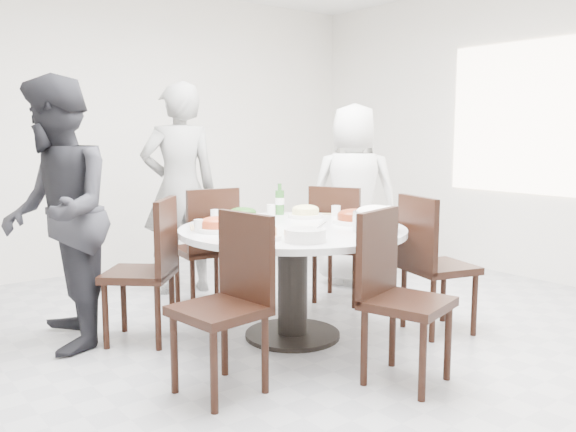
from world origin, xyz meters
TOP-DOWN VIEW (x-y plane):
  - floor at (0.00, 0.00)m, footprint 6.00×6.00m
  - wall_back at (0.00, 3.00)m, footprint 6.00×0.01m
  - wall_right at (3.00, 0.00)m, footprint 0.01×6.00m
  - window at (2.98, 0.00)m, footprint 0.04×2.20m
  - dining_table at (0.20, 0.29)m, footprint 1.50×1.50m
  - chair_ne at (1.07, 0.74)m, footprint 0.56×0.56m
  - chair_n at (0.11, 1.29)m, footprint 0.47×0.47m
  - chair_nw at (-0.64, 0.85)m, footprint 0.59×0.59m
  - chair_sw at (-0.66, -0.17)m, footprint 0.47×0.47m
  - chair_s at (0.22, -0.69)m, footprint 0.52×0.52m
  - chair_se at (1.06, -0.24)m, footprint 0.52×0.52m
  - diner_right at (1.55, 1.10)m, footprint 0.93×0.92m
  - diner_middle at (0.18, 1.80)m, footprint 0.74×0.58m
  - diner_left at (-1.08, 1.05)m, footprint 0.85×0.98m
  - dish_greens at (0.11, 0.75)m, footprint 0.25×0.25m
  - dish_pale at (0.56, 0.59)m, footprint 0.25×0.25m
  - dish_orange at (-0.29, 0.46)m, footprint 0.25×0.25m
  - dish_redbrown at (0.64, 0.16)m, footprint 0.30×0.30m
  - dish_tofu at (-0.24, 0.06)m, footprint 0.27×0.27m
  - rice_bowl at (0.51, -0.16)m, footprint 0.29×0.29m
  - soup_bowl at (-0.07, -0.16)m, footprint 0.24×0.24m
  - beverage_bottle at (0.50, 0.83)m, footprint 0.07×0.07m
  - tea_cups at (0.18, 0.91)m, footprint 0.07×0.07m
  - chopsticks at (0.23, 0.97)m, footprint 0.24×0.04m

SIDE VIEW (x-z plane):
  - floor at x=0.00m, z-range -0.01..0.01m
  - dining_table at x=0.20m, z-range 0.00..0.75m
  - chair_ne at x=1.07m, z-range 0.00..0.95m
  - chair_n at x=0.11m, z-range 0.00..0.95m
  - chair_nw at x=-0.64m, z-range 0.00..0.95m
  - chair_sw at x=-0.66m, z-range 0.00..0.95m
  - chair_s at x=0.22m, z-range 0.00..0.95m
  - chair_se at x=1.06m, z-range 0.00..0.95m
  - chopsticks at x=0.23m, z-range 0.75..0.76m
  - dish_greens at x=0.11m, z-range 0.75..0.81m
  - dish_orange at x=-0.29m, z-range 0.75..0.82m
  - dish_pale at x=0.56m, z-range 0.75..0.82m
  - dish_tofu at x=-0.24m, z-range 0.75..0.82m
  - soup_bowl at x=-0.07m, z-range 0.75..0.82m
  - dish_redbrown at x=0.64m, z-range 0.75..0.83m
  - tea_cups at x=0.18m, z-range 0.75..0.83m
  - diner_right at x=1.55m, z-range 0.00..1.62m
  - rice_bowl at x=0.51m, z-range 0.75..0.87m
  - diner_left at x=-1.08m, z-range 0.00..1.73m
  - beverage_bottle at x=0.50m, z-range 0.75..0.99m
  - diner_middle at x=0.18m, z-range 0.00..1.78m
  - wall_back at x=0.00m, z-range 0.00..2.80m
  - wall_right at x=3.00m, z-range 0.00..2.80m
  - window at x=2.98m, z-range 0.80..2.20m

